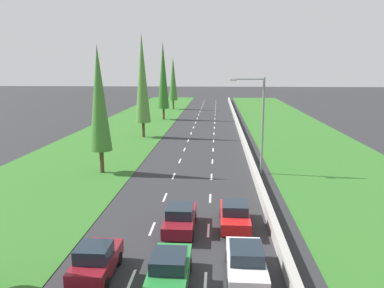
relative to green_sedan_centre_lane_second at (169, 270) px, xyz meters
name	(u,v)px	position (x,y,z in m)	size (l,w,h in m)	color
ground_plane	(203,130)	(-0.12, 45.35, -0.81)	(300.00, 300.00, 0.00)	#28282B
grass_verge_left	(125,130)	(-12.77, 45.35, -0.79)	(14.00, 140.00, 0.04)	#2D6623
grass_verge_right	(294,131)	(14.23, 45.35, -0.79)	(14.00, 140.00, 0.04)	#2D6623
median_barrier	(239,128)	(5.58, 45.35, -0.39)	(0.44, 120.00, 0.85)	#9E9B93
lane_markings	(203,130)	(-0.12, 45.35, -0.81)	(3.64, 116.00, 0.01)	white
green_sedan_centre_lane_second	(169,270)	(0.00, 0.00, 0.00)	(1.82, 4.50, 1.64)	#237A33
maroon_sedan_centre_lane	(180,218)	(-0.10, 6.17, 0.00)	(1.82, 4.50, 1.64)	maroon
maroon_hatchback_left_lane_second	(96,261)	(-3.57, 0.57, 0.02)	(1.74, 3.90, 1.72)	maroon
white_sedan_right_lane	(246,262)	(3.53, 0.97, 0.00)	(1.82, 4.50, 1.64)	white
red_sedan_right_lane	(235,215)	(3.25, 6.97, 0.00)	(1.82, 4.50, 1.64)	red
poplar_tree_second	(99,99)	(-8.81, 19.14, 6.22)	(2.10, 2.10, 11.97)	#4C3823
poplar_tree_third	(142,79)	(-8.50, 38.56, 7.56)	(2.17, 2.17, 14.64)	#4C3823
poplar_tree_fourth	(163,76)	(-8.26, 58.14, 7.61)	(2.17, 2.17, 14.73)	#4C3823
poplar_tree_fifth	(173,79)	(-8.55, 77.34, 6.47)	(2.11, 2.11, 12.46)	#4C3823
street_light_mast	(259,119)	(5.95, 19.78, 4.42)	(3.20, 0.28, 9.00)	gray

